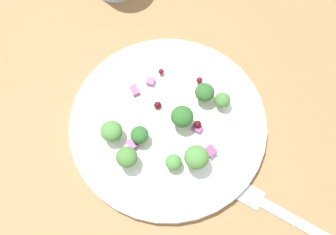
{
  "coord_description": "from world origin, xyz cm",
  "views": [
    {
      "loc": [
        21.33,
        5.03,
        48.64
      ],
      "look_at": [
        2.68,
        -1.05,
        2.7
      ],
      "focal_mm": 43.59,
      "sensor_mm": 36.0,
      "label": 1
    }
  ],
  "objects_px": {
    "broccoli_floret_1": "(111,131)",
    "broccoli_floret_2": "(222,100)",
    "fork": "(297,222)",
    "plate": "(168,123)",
    "broccoli_floret_0": "(140,135)"
  },
  "relations": [
    {
      "from": "broccoli_floret_2",
      "to": "fork",
      "type": "height_order",
      "value": "broccoli_floret_2"
    },
    {
      "from": "broccoli_floret_2",
      "to": "broccoli_floret_0",
      "type": "bearing_deg",
      "value": -47.14
    },
    {
      "from": "plate",
      "to": "fork",
      "type": "xyz_separation_m",
      "value": [
        0.07,
        0.18,
        -0.01
      ]
    },
    {
      "from": "plate",
      "to": "broccoli_floret_1",
      "type": "bearing_deg",
      "value": -56.11
    },
    {
      "from": "broccoli_floret_2",
      "to": "fork",
      "type": "distance_m",
      "value": 0.17
    },
    {
      "from": "broccoli_floret_1",
      "to": "broccoli_floret_2",
      "type": "xyz_separation_m",
      "value": [
        -0.08,
        0.12,
        -0.0
      ]
    },
    {
      "from": "plate",
      "to": "broccoli_floret_0",
      "type": "bearing_deg",
      "value": -37.07
    },
    {
      "from": "broccoli_floret_2",
      "to": "fork",
      "type": "bearing_deg",
      "value": 47.51
    },
    {
      "from": "fork",
      "to": "broccoli_floret_0",
      "type": "bearing_deg",
      "value": -99.9
    },
    {
      "from": "broccoli_floret_1",
      "to": "fork",
      "type": "height_order",
      "value": "broccoli_floret_1"
    },
    {
      "from": "plate",
      "to": "broccoli_floret_2",
      "type": "distance_m",
      "value": 0.07
    },
    {
      "from": "broccoli_floret_0",
      "to": "broccoli_floret_2",
      "type": "bearing_deg",
      "value": 132.86
    },
    {
      "from": "plate",
      "to": "fork",
      "type": "distance_m",
      "value": 0.19
    },
    {
      "from": "broccoli_floret_1",
      "to": "broccoli_floret_2",
      "type": "relative_size",
      "value": 1.35
    },
    {
      "from": "broccoli_floret_1",
      "to": "fork",
      "type": "relative_size",
      "value": 0.15
    }
  ]
}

